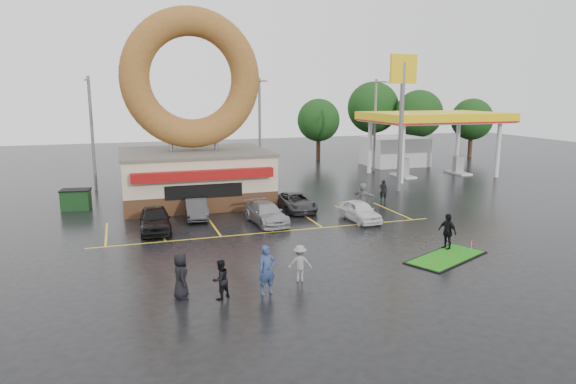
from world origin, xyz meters
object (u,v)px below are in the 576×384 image
object	(u,v)px
car_dgrey	(196,209)
car_black	(155,219)
shell_sign	(402,97)
streetlight_left	(92,131)
car_grey	(296,202)
streetlight_mid	(260,126)
car_silver	(266,213)
donut_shop	(194,140)
car_white	(360,211)
person_blue	(267,270)
dumpster	(76,200)
gas_station	(416,134)
streetlight_right	(375,123)
person_cameraman	(447,232)
putting_green	(446,257)

from	to	relation	value
car_dgrey	car_black	bearing A→B (deg)	-134.29
shell_sign	car_dgrey	xyz separation A→B (m)	(-16.68, -4.00, -6.76)
streetlight_left	car_grey	size ratio (longest dim) A/B	2.11
shell_sign	car_dgrey	size ratio (longest dim) A/B	2.85
streetlight_mid	car_silver	size ratio (longest dim) A/B	2.12
donut_shop	car_white	bearing A→B (deg)	-45.06
car_black	car_silver	xyz separation A→B (m)	(6.49, -0.20, -0.09)
donut_shop	streetlight_mid	world-z (taller)	donut_shop
car_dgrey	car_silver	world-z (taller)	car_silver
person_blue	dumpster	distance (m)	19.88
donut_shop	gas_station	bearing A→B (deg)	19.11
car_grey	car_silver	bearing A→B (deg)	-136.83
streetlight_mid	car_grey	world-z (taller)	streetlight_mid
streetlight_mid	dumpster	world-z (taller)	streetlight_mid
car_black	streetlight_right	bearing A→B (deg)	38.03
shell_sign	car_black	bearing A→B (deg)	-161.74
person_cameraman	dumpster	bearing A→B (deg)	-143.87
gas_station	car_black	xyz separation A→B (m)	(-26.34, -15.32, -2.99)
streetlight_left	person_blue	world-z (taller)	streetlight_left
car_silver	car_grey	xyz separation A→B (m)	(2.78, 2.58, -0.02)
donut_shop	streetlight_right	world-z (taller)	donut_shop
shell_sign	streetlight_left	xyz separation A→B (m)	(-23.00, 7.92, -2.60)
gas_station	streetlight_mid	size ratio (longest dim) A/B	1.52
shell_sign	car_silver	bearing A→B (deg)	-152.90
dumpster	shell_sign	bearing A→B (deg)	5.71
streetlight_mid	car_dgrey	bearing A→B (deg)	-120.73
streetlight_mid	car_white	bearing A→B (deg)	-83.99
gas_station	putting_green	distance (m)	28.24
person_blue	putting_green	xyz separation A→B (m)	(9.35, 1.54, -0.95)
streetlight_left	car_dgrey	xyz separation A→B (m)	(6.32, -11.92, -4.17)
car_dgrey	car_silver	distance (m)	4.61
donut_shop	car_dgrey	bearing A→B (deg)	-97.79
car_dgrey	donut_shop	bearing A→B (deg)	86.13
car_dgrey	dumpster	xyz separation A→B (m)	(-7.32, 4.97, 0.04)
dumpster	streetlight_mid	bearing A→B (deg)	35.95
car_silver	person_cameraman	distance (m)	10.66
gas_station	car_silver	xyz separation A→B (m)	(-19.86, -15.52, -3.08)
gas_station	person_cameraman	xyz separation A→B (m)	(-12.66, -23.38, -2.77)
car_dgrey	car_grey	distance (m)	6.60
streetlight_right	car_white	xyz separation A→B (m)	(-10.24, -17.73, -4.16)
car_grey	car_white	size ratio (longest dim) A/B	1.17
gas_station	person_blue	bearing A→B (deg)	-131.18
dumpster	putting_green	distance (m)	24.13
donut_shop	car_grey	distance (m)	8.65
car_dgrey	car_white	world-z (taller)	car_white
streetlight_right	car_white	bearing A→B (deg)	-120.01
car_white	car_grey	bearing A→B (deg)	124.83
gas_station	car_white	size ratio (longest dim) A/B	3.73
car_dgrey	person_cameraman	xyz separation A→B (m)	(11.02, -10.44, 0.31)
streetlight_left	donut_shop	bearing A→B (deg)	-44.78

